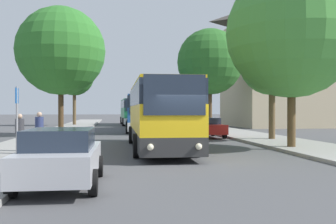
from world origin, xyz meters
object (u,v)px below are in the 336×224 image
at_px(parked_car_right_near, 207,127).
at_px(tree_right_near, 272,63).
at_px(bus_rear, 132,111).
at_px(tree_right_far, 210,62).
at_px(tree_left_near, 61,51).
at_px(pedestrian_waiting_near, 39,131).
at_px(tree_right_mid, 292,33).
at_px(parked_car_left_curb, 61,156).
at_px(bus_front, 159,114).
at_px(bus_middle, 142,112).
at_px(bus_stop_sign, 17,114).
at_px(pedestrian_waiting_far, 20,133).
at_px(tree_left_far, 74,76).

distance_m(parked_car_right_near, tree_right_near, 6.53).
bearing_deg(bus_rear, tree_right_far, -60.03).
bearing_deg(tree_left_near, pedestrian_waiting_near, -86.75).
distance_m(tree_right_mid, tree_right_far, 20.38).
distance_m(bus_rear, tree_right_far, 15.10).
xyz_separation_m(bus_rear, parked_car_left_curb, (-3.60, -40.47, -0.98)).
xyz_separation_m(bus_front, bus_rear, (0.06, 31.42, 0.02)).
xyz_separation_m(parked_car_right_near, tree_right_far, (3.07, 11.40, 6.06)).
relative_size(tree_right_near, tree_right_far, 0.69).
bearing_deg(bus_front, parked_car_left_curb, -110.67).
bearing_deg(tree_right_mid, bus_middle, 109.16).
relative_size(bus_stop_sign, tree_right_far, 0.27).
height_order(bus_front, bus_stop_sign, bus_front).
relative_size(parked_car_right_near, pedestrian_waiting_far, 2.72).
xyz_separation_m(parked_car_left_curb, pedestrian_waiting_far, (-2.55, 6.63, 0.21)).
height_order(parked_car_left_curb, pedestrian_waiting_far, pedestrian_waiting_far).
distance_m(bus_front, tree_right_far, 21.22).
distance_m(pedestrian_waiting_far, tree_right_mid, 13.50).
bearing_deg(pedestrian_waiting_near, bus_rear, 112.90).
bearing_deg(tree_right_near, tree_left_far, 119.78).
relative_size(bus_front, parked_car_right_near, 2.59).
relative_size(bus_middle, tree_right_mid, 1.37).
xyz_separation_m(bus_middle, tree_left_far, (-7.36, 13.05, 4.34)).
bearing_deg(tree_right_far, tree_right_near, -89.20).
bearing_deg(tree_right_mid, pedestrian_waiting_far, -174.01).
bearing_deg(tree_left_far, bus_stop_sign, -88.06).
height_order(parked_car_left_curb, tree_left_far, tree_left_far).
relative_size(bus_front, tree_left_far, 1.40).
distance_m(parked_car_right_near, pedestrian_waiting_near, 13.57).
bearing_deg(tree_right_far, bus_rear, 121.06).
bearing_deg(tree_right_near, bus_rear, 105.42).
distance_m(bus_front, tree_left_far, 30.72).
distance_m(bus_stop_sign, pedestrian_waiting_near, 2.36).
distance_m(bus_front, bus_rear, 31.42).
height_order(bus_rear, tree_left_far, tree_left_far).
bearing_deg(pedestrian_waiting_near, bus_front, 48.36).
bearing_deg(parked_car_left_curb, pedestrian_waiting_far, 111.94).
bearing_deg(tree_left_near, tree_right_far, 31.67).
xyz_separation_m(bus_stop_sign, pedestrian_waiting_far, (-0.21, 1.33, -0.84)).
bearing_deg(bus_rear, tree_right_mid, -79.93).
xyz_separation_m(bus_stop_sign, tree_right_near, (13.49, 7.78, 3.09)).
height_order(bus_middle, tree_left_near, tree_left_near).
bearing_deg(bus_rear, parked_car_right_near, -80.83).
distance_m(bus_front, tree_right_near, 9.18).
height_order(pedestrian_waiting_near, tree_right_mid, tree_right_mid).
bearing_deg(tree_right_far, tree_right_mid, -92.61).
bearing_deg(tree_left_far, tree_right_far, -35.71).
bearing_deg(parked_car_right_near, tree_left_far, -64.79).
height_order(bus_stop_sign, tree_left_far, tree_left_far).
bearing_deg(pedestrian_waiting_far, tree_left_far, 43.43).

